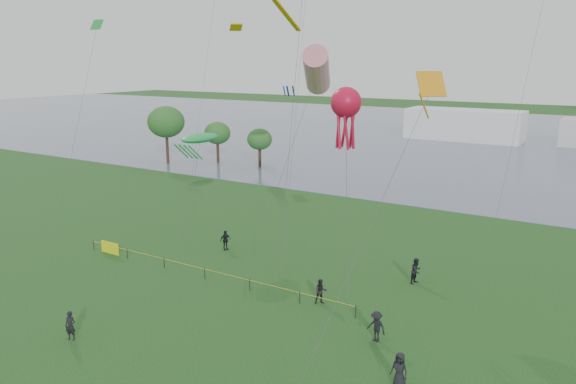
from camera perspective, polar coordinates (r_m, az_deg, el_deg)
The scene contains 14 objects.
lake at distance 119.13m, azimuth 23.58°, elevation 4.74°, with size 400.00×120.00×0.08m, color slate.
pavilion_left at distance 116.23m, azimuth 17.46°, elevation 6.53°, with size 22.00×8.00×6.00m, color white.
trees at distance 85.88m, azimuth -9.58°, elevation 6.47°, with size 18.40×9.40×8.71m.
fence at distance 45.41m, azimuth -14.41°, elevation -6.34°, with size 24.07×0.07×1.05m.
spectator_a at distance 37.02m, azimuth 3.35°, elevation -10.06°, with size 0.81×0.63×1.66m, color black.
spectator_b at distance 32.75m, azimuth 8.97°, elevation -13.34°, with size 1.16×0.67×1.80m, color black.
spectator_c at distance 47.19m, azimuth -6.39°, elevation -4.88°, with size 0.98×0.41×1.67m, color black.
spectator_d at distance 28.94m, azimuth 11.26°, elevation -17.30°, with size 0.87×0.57×1.78m, color black.
spectator_f at distance 34.80m, azimuth -21.23°, elevation -12.55°, with size 0.62×0.41×1.70m, color black.
spectator_g at distance 41.12m, azimuth 12.90°, elevation -7.81°, with size 0.89×0.70×1.84m, color black.
kite_windsock at distance 45.31m, azimuth 2.93°, elevation 12.22°, with size 4.98×7.36×16.66m.
kite_creature at distance 50.39m, azimuth -8.99°, elevation 5.40°, with size 3.72×7.58×9.16m.
kite_octopus at distance 35.46m, azimuth 5.92°, elevation 8.86°, with size 3.40×5.03×13.88m.
kite_delta at distance 27.80m, azimuth 13.63°, elevation 8.93°, with size 2.38×13.95×14.97m.
Camera 1 is at (16.73, -16.93, 15.50)m, focal length 35.00 mm.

